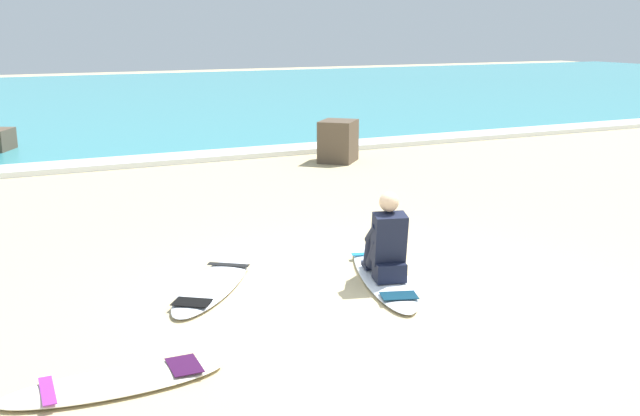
{
  "coord_description": "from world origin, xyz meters",
  "views": [
    {
      "loc": [
        -3.59,
        -6.33,
        2.71
      ],
      "look_at": [
        0.2,
        1.59,
        0.55
      ],
      "focal_mm": 41.7,
      "sensor_mm": 36.0,
      "label": 1
    }
  ],
  "objects_px": {
    "surfboard_main": "(383,275)",
    "shoreline_rock": "(338,141)",
    "surfer_seated": "(387,244)",
    "surfboard_spare_near": "(213,284)",
    "surfboard_spare_far": "(114,383)"
  },
  "relations": [
    {
      "from": "surfer_seated",
      "to": "surfboard_spare_near",
      "type": "bearing_deg",
      "value": 158.55
    },
    {
      "from": "surfboard_spare_far",
      "to": "shoreline_rock",
      "type": "distance_m",
      "value": 9.99
    },
    {
      "from": "surfboard_main",
      "to": "surfboard_spare_far",
      "type": "xyz_separation_m",
      "value": [
        -3.16,
        -1.31,
        0.0
      ]
    },
    {
      "from": "surfboard_main",
      "to": "shoreline_rock",
      "type": "relative_size",
      "value": 2.85
    },
    {
      "from": "surfboard_spare_far",
      "to": "surfboard_main",
      "type": "bearing_deg",
      "value": 22.57
    },
    {
      "from": "shoreline_rock",
      "to": "surfboard_spare_near",
      "type": "bearing_deg",
      "value": -126.91
    },
    {
      "from": "surfboard_main",
      "to": "surfboard_spare_near",
      "type": "relative_size",
      "value": 1.26
    },
    {
      "from": "surfboard_main",
      "to": "surfer_seated",
      "type": "relative_size",
      "value": 2.55
    },
    {
      "from": "shoreline_rock",
      "to": "surfboard_spare_far",
      "type": "bearing_deg",
      "value": -126.87
    },
    {
      "from": "surfboard_main",
      "to": "surfboard_spare_near",
      "type": "xyz_separation_m",
      "value": [
        -1.79,
        0.52,
        0.0
      ]
    },
    {
      "from": "surfboard_spare_near",
      "to": "surfboard_spare_far",
      "type": "xyz_separation_m",
      "value": [
        -1.37,
        -1.83,
        0.0
      ]
    },
    {
      "from": "surfboard_main",
      "to": "surfer_seated",
      "type": "xyz_separation_m",
      "value": [
        -0.06,
        -0.16,
        0.4
      ]
    },
    {
      "from": "surfboard_spare_near",
      "to": "surfboard_spare_far",
      "type": "distance_m",
      "value": 2.29
    },
    {
      "from": "surfer_seated",
      "to": "shoreline_rock",
      "type": "relative_size",
      "value": 1.12
    },
    {
      "from": "surfer_seated",
      "to": "surfboard_spare_near",
      "type": "height_order",
      "value": "surfer_seated"
    }
  ]
}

